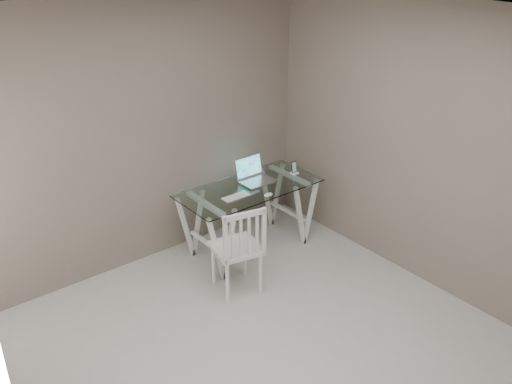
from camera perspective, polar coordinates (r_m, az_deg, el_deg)
room at (r=3.73m, az=2.19°, el=1.01°), size 4.50×4.52×2.71m
desk at (r=6.08m, az=-0.66°, el=-2.61°), size 1.50×0.70×0.75m
chair at (r=5.33m, az=-1.65°, el=-5.44°), size 0.51×0.51×0.93m
laptop at (r=6.05m, az=-0.25°, el=1.71°), size 0.35×0.30×0.25m
keyboard at (r=5.71m, az=-2.05°, el=-0.49°), size 0.30×0.13×0.01m
mouse at (r=5.72m, az=1.23°, el=-0.29°), size 0.10×0.06×0.03m
phone_dock at (r=6.23m, az=3.84°, el=2.17°), size 0.07×0.07×0.14m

